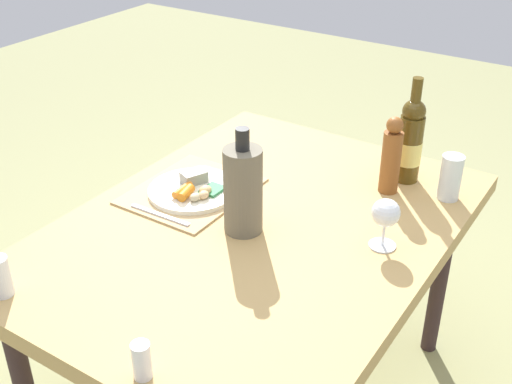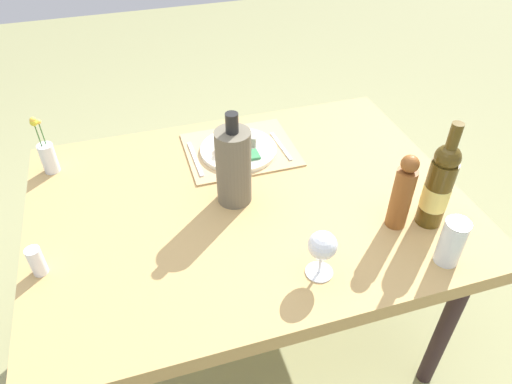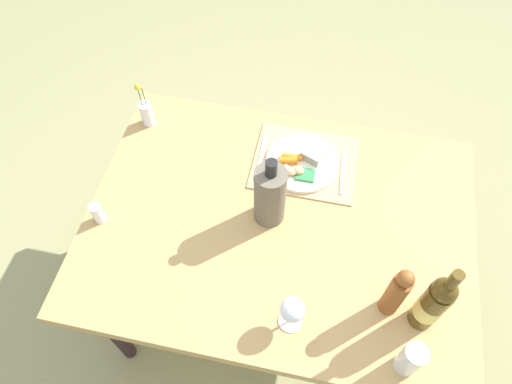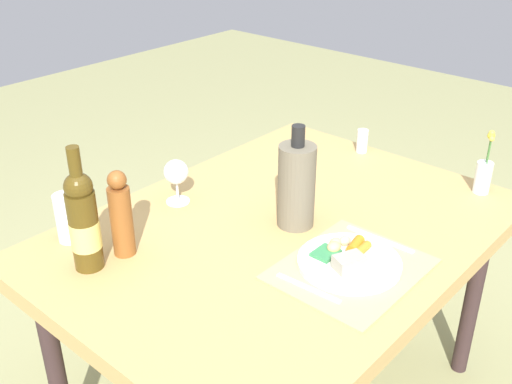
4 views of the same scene
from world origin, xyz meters
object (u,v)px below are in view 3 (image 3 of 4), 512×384
(knife, at_px, (261,157))
(water_tumbler, at_px, (410,360))
(dinner_plate, at_px, (302,163))
(pepper_mill, at_px, (396,293))
(flower_vase, at_px, (146,111))
(wine_bottle, at_px, (433,303))
(wine_glass, at_px, (292,310))
(dining_table, at_px, (278,229))
(cooler_bottle, at_px, (270,195))
(salt_shaker, at_px, (97,213))
(fork, at_px, (342,174))

(knife, height_order, water_tumbler, water_tumbler)
(dinner_plate, distance_m, knife, 0.16)
(pepper_mill, bearing_deg, flower_vase, -30.35)
(pepper_mill, distance_m, water_tumbler, 0.19)
(wine_bottle, relative_size, wine_glass, 2.38)
(dining_table, xyz_separation_m, water_tumbler, (-0.44, 0.40, 0.12))
(pepper_mill, distance_m, wine_glass, 0.31)
(knife, bearing_deg, dining_table, 113.53)
(cooler_bottle, bearing_deg, knife, -71.70)
(dinner_plate, height_order, pepper_mill, pepper_mill)
(flower_vase, distance_m, cooler_bottle, 0.64)
(knife, height_order, pepper_mill, pepper_mill)
(dinner_plate, xyz_separation_m, wine_bottle, (-0.45, 0.50, 0.12))
(knife, bearing_deg, dinner_plate, 178.68)
(knife, xyz_separation_m, pepper_mill, (-0.50, 0.49, 0.11))
(dining_table, relative_size, knife, 6.45)
(dining_table, relative_size, wine_glass, 9.44)
(wine_glass, height_order, cooler_bottle, cooler_bottle)
(salt_shaker, distance_m, pepper_mill, 1.00)
(dining_table, xyz_separation_m, dinner_plate, (-0.04, -0.25, 0.08))
(knife, bearing_deg, salt_shaker, 36.01)
(flower_vase, bearing_deg, wine_bottle, 151.26)
(dining_table, bearing_deg, salt_shaker, 11.31)
(fork, xyz_separation_m, flower_vase, (0.79, -0.10, 0.06))
(fork, xyz_separation_m, pepper_mill, (-0.19, 0.47, 0.11))
(dinner_plate, height_order, wine_glass, wine_glass)
(pepper_mill, height_order, wine_bottle, wine_bottle)
(dinner_plate, relative_size, flower_vase, 1.29)
(dining_table, distance_m, dinner_plate, 0.27)
(dinner_plate, relative_size, salt_shaker, 3.16)
(dinner_plate, relative_size, wine_bottle, 0.80)
(salt_shaker, bearing_deg, knife, -142.72)
(salt_shaker, xyz_separation_m, wine_bottle, (-1.10, 0.13, 0.09))
(dinner_plate, height_order, knife, dinner_plate)
(knife, distance_m, salt_shaker, 0.62)
(salt_shaker, distance_m, wine_glass, 0.74)
(dining_table, relative_size, salt_shaker, 15.62)
(water_tumbler, xyz_separation_m, cooler_bottle, (0.48, -0.42, 0.07))
(flower_vase, bearing_deg, fork, 172.78)
(flower_vase, relative_size, cooler_bottle, 0.68)
(water_tumbler, height_order, cooler_bottle, cooler_bottle)
(flower_vase, height_order, salt_shaker, flower_vase)
(wine_bottle, distance_m, cooler_bottle, 0.59)
(flower_vase, relative_size, pepper_mill, 0.86)
(wine_bottle, xyz_separation_m, wine_glass, (0.39, 0.09, -0.04))
(pepper_mill, bearing_deg, cooler_bottle, -30.46)
(dinner_plate, bearing_deg, salt_shaker, 30.02)
(flower_vase, xyz_separation_m, salt_shaker, (0.02, 0.46, -0.02))
(wine_glass, bearing_deg, water_tumbler, 170.10)
(dinner_plate, distance_m, fork, 0.16)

